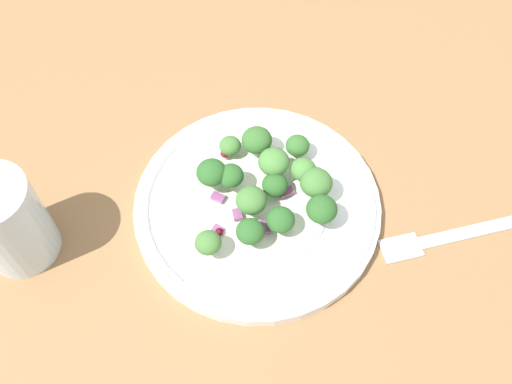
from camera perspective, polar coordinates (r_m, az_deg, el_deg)
name	(u,v)px	position (r cm, az deg, el deg)	size (l,w,h in cm)	color
ground_plane	(282,202)	(55.31, 2.60, -1.03)	(180.00, 180.00, 2.00)	olive
plate	(256,202)	(53.07, 0.00, -1.05)	(23.01, 23.01, 1.70)	white
dressing_pool	(256,200)	(52.70, 0.00, -0.81)	(13.34, 13.34, 0.20)	white
broccoli_floret_0	(254,142)	(54.04, -0.22, 5.07)	(2.94, 2.94, 2.97)	#9EC684
broccoli_floret_1	(305,173)	(52.38, 4.98, 1.95)	(2.42, 2.42, 2.45)	#ADD18E
broccoli_floret_2	(277,161)	(52.37, 2.17, 3.17)	(2.92, 2.92, 2.95)	#9EC684
broccoli_floret_3	(275,186)	(51.80, 1.97, 0.61)	(2.39, 2.39, 2.42)	#8EB77A
broccoli_floret_4	(250,232)	(48.80, -0.59, -4.03)	(2.50, 2.50, 2.53)	#8EB77A
broccoli_floret_5	(208,243)	(48.59, -4.84, -5.14)	(2.32, 2.32, 2.34)	#9EC684
broccoli_floret_6	(231,176)	(51.73, -2.57, 1.61)	(2.44, 2.44, 2.47)	#8EB77A
broccoli_floret_7	(322,210)	(50.05, 6.62, -1.77)	(2.78, 2.78, 2.82)	#8EB77A
broccoli_floret_8	(230,146)	(54.62, -2.63, 4.65)	(2.12, 2.12, 2.14)	#ADD18E
broccoli_floret_9	(281,220)	(49.65, 2.49, -2.84)	(2.54, 2.54, 2.57)	#9EC684
broccoli_floret_10	(316,183)	(51.43, 6.07, 0.89)	(2.97, 2.97, 3.01)	#9EC684
broccoli_floret_11	(212,173)	(51.73, -4.49, 1.94)	(2.81, 2.81, 2.84)	#9EC684
broccoli_floret_12	(297,146)	(54.58, 4.19, 4.65)	(2.33, 2.33, 2.36)	#8EB77A
broccoli_floret_13	(251,201)	(50.07, -0.48, -0.88)	(2.80, 2.80, 2.84)	#8EB77A
cranberry_0	(266,149)	(55.25, 0.97, 4.31)	(0.93, 0.93, 0.93)	#4C0A14
cranberry_1	(225,153)	(54.60, -3.15, 3.91)	(0.91, 0.91, 0.91)	maroon
cranberry_2	(219,232)	(50.62, -3.71, -4.02)	(0.74, 0.74, 0.74)	#4C0A14
onion_bit_0	(217,232)	(51.09, -3.97, -4.02)	(1.29, 1.06, 0.31)	#934C84
onion_bit_1	(237,214)	(51.32, -1.89, -2.27)	(1.09, 0.80, 0.41)	#934C84
onion_bit_2	(218,197)	(52.44, -3.85, -0.54)	(0.81, 1.23, 0.38)	#934C84
onion_bit_3	(265,227)	(50.66, 0.91, -3.53)	(1.22, 0.82, 0.47)	#843D75
onion_bit_4	(283,193)	(52.58, 2.78, -0.14)	(1.35, 0.85, 0.36)	#843D75
fork	(465,233)	(55.63, 20.31, -3.86)	(18.41, 6.66, 0.50)	silver
water_glass	(7,222)	(52.13, -23.78, -2.78)	(6.48, 6.48, 9.26)	silver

